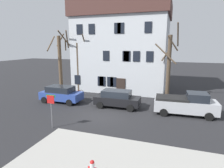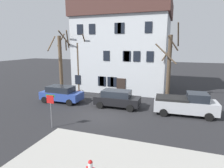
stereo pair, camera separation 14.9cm
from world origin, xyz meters
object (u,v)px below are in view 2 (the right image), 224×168
(car_blue_wagon, at_px, (61,94))
(pickup_truck_silver, at_px, (186,104))
(tree_bare_mid, at_px, (79,65))
(street_sign_pole, at_px, (51,105))
(tree_bare_far, at_px, (169,66))
(car_black_wagon, at_px, (117,98))
(building_main, at_px, (124,47))
(fire_hydrant, at_px, (90,167))
(bicycle_leaning, at_px, (77,92))
(tree_bare_near, at_px, (61,60))

(car_blue_wagon, height_order, pickup_truck_silver, pickup_truck_silver)
(tree_bare_mid, relative_size, street_sign_pole, 2.91)
(tree_bare_far, height_order, car_black_wagon, tree_bare_far)
(car_black_wagon, distance_m, pickup_truck_silver, 6.32)
(tree_bare_far, distance_m, street_sign_pole, 13.01)
(building_main, xyz_separation_m, street_sign_pole, (-1.25, -15.09, -4.09))
(building_main, xyz_separation_m, fire_hydrant, (3.77, -18.98, -5.39))
(tree_bare_mid, relative_size, car_black_wagon, 1.67)
(car_black_wagon, relative_size, pickup_truck_silver, 0.83)
(car_blue_wagon, xyz_separation_m, bicycle_leaning, (0.23, 2.95, -0.54))
(tree_bare_near, distance_m, pickup_truck_silver, 16.31)
(pickup_truck_silver, xyz_separation_m, street_sign_pole, (-9.46, -6.13, 0.81))
(car_black_wagon, bearing_deg, car_blue_wagon, -177.77)
(tree_bare_near, bearing_deg, bicycle_leaning, -26.04)
(building_main, height_order, car_black_wagon, building_main)
(car_blue_wagon, height_order, bicycle_leaning, car_blue_wagon)
(tree_bare_far, bearing_deg, fire_hydrant, -100.78)
(building_main, height_order, tree_bare_far, building_main)
(fire_hydrant, bearing_deg, tree_bare_mid, 120.04)
(tree_bare_near, xyz_separation_m, fire_hydrant, (10.99, -14.25, -3.65))
(pickup_truck_silver, bearing_deg, tree_bare_far, 112.88)
(car_blue_wagon, bearing_deg, pickup_truck_silver, 1.07)
(building_main, xyz_separation_m, pickup_truck_silver, (8.21, -8.96, -4.90))
(tree_bare_near, relative_size, fire_hydrant, 11.03)
(fire_hydrant, bearing_deg, car_blue_wagon, 129.68)
(car_black_wagon, distance_m, street_sign_pole, 6.95)
(tree_bare_mid, height_order, bicycle_leaning, tree_bare_mid)
(car_black_wagon, xyz_separation_m, street_sign_pole, (-3.14, -6.14, 0.90))
(tree_bare_near, xyz_separation_m, street_sign_pole, (5.97, -10.36, -2.35))
(pickup_truck_silver, height_order, street_sign_pole, street_sign_pole)
(street_sign_pole, bearing_deg, bicycle_leaning, 107.98)
(building_main, bearing_deg, tree_bare_far, -36.75)
(fire_hydrant, relative_size, street_sign_pole, 0.28)
(tree_bare_near, distance_m, bicycle_leaning, 5.11)
(tree_bare_near, height_order, fire_hydrant, tree_bare_near)
(car_blue_wagon, distance_m, bicycle_leaning, 3.01)
(tree_bare_far, bearing_deg, tree_bare_mid, 176.14)
(pickup_truck_silver, bearing_deg, tree_bare_near, 164.67)
(tree_bare_far, bearing_deg, pickup_truck_silver, -67.12)
(building_main, distance_m, tree_bare_far, 8.31)
(tree_bare_far, distance_m, car_blue_wagon, 12.04)
(street_sign_pole, bearing_deg, tree_bare_far, 53.07)
(building_main, height_order, street_sign_pole, building_main)
(building_main, distance_m, tree_bare_mid, 6.75)
(car_black_wagon, xyz_separation_m, pickup_truck_silver, (6.32, -0.01, 0.09))
(car_blue_wagon, xyz_separation_m, car_black_wagon, (6.24, 0.24, -0.02))
(tree_bare_far, xyz_separation_m, car_black_wagon, (-4.57, -4.13, -3.00))
(pickup_truck_silver, xyz_separation_m, fire_hydrant, (-4.44, -10.02, -0.49))
(tree_bare_mid, relative_size, car_blue_wagon, 1.66)
(car_black_wagon, bearing_deg, fire_hydrant, -79.39)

